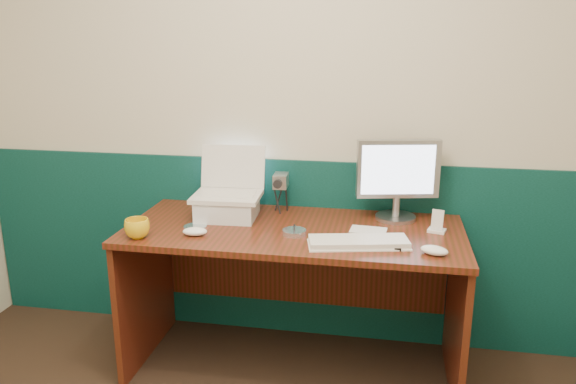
% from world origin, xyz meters
% --- Properties ---
extents(back_wall, '(3.50, 0.04, 2.50)m').
position_xyz_m(back_wall, '(0.00, 1.75, 1.25)').
color(back_wall, beige).
rests_on(back_wall, ground).
extents(wainscot, '(3.48, 0.02, 1.00)m').
position_xyz_m(wainscot, '(0.00, 1.74, 0.50)').
color(wainscot, '#062D29').
rests_on(wainscot, ground).
extents(desk, '(1.60, 0.70, 0.75)m').
position_xyz_m(desk, '(0.11, 1.38, 0.38)').
color(desk, '#3C1E0A').
rests_on(desk, ground).
extents(laptop_riser, '(0.30, 0.26, 0.10)m').
position_xyz_m(laptop_riser, '(-0.25, 1.48, 0.80)').
color(laptop_riser, silver).
rests_on(laptop_riser, desk).
extents(laptop, '(0.35, 0.27, 0.28)m').
position_xyz_m(laptop, '(-0.25, 1.48, 0.99)').
color(laptop, silver).
rests_on(laptop, laptop_riser).
extents(monitor, '(0.42, 0.20, 0.40)m').
position_xyz_m(monitor, '(0.59, 1.61, 0.95)').
color(monitor, '#A2A3A7').
rests_on(monitor, desk).
extents(keyboard, '(0.45, 0.23, 0.02)m').
position_xyz_m(keyboard, '(0.43, 1.21, 0.76)').
color(keyboard, white).
rests_on(keyboard, desk).
extents(mouse_right, '(0.13, 0.10, 0.04)m').
position_xyz_m(mouse_right, '(0.74, 1.15, 0.77)').
color(mouse_right, white).
rests_on(mouse_right, desk).
extents(mouse_left, '(0.12, 0.08, 0.04)m').
position_xyz_m(mouse_left, '(-0.32, 1.20, 0.77)').
color(mouse_left, white).
rests_on(mouse_left, desk).
extents(mug, '(0.13, 0.13, 0.09)m').
position_xyz_m(mug, '(-0.56, 1.12, 0.79)').
color(mug, yellow).
rests_on(mug, desk).
extents(camcorder, '(0.09, 0.13, 0.19)m').
position_xyz_m(camcorder, '(0.00, 1.62, 0.84)').
color(camcorder, '#AEAEB3').
rests_on(camcorder, desk).
extents(cd_spindle, '(0.11, 0.11, 0.02)m').
position_xyz_m(cd_spindle, '(0.13, 1.29, 0.76)').
color(cd_spindle, silver).
rests_on(cd_spindle, desk).
extents(cd_loose_a, '(0.11, 0.11, 0.00)m').
position_xyz_m(cd_loose_a, '(-0.36, 1.32, 0.75)').
color(cd_loose_a, silver).
rests_on(cd_loose_a, desk).
extents(pen, '(0.14, 0.05, 0.01)m').
position_xyz_m(pen, '(0.52, 1.35, 0.75)').
color(pen, black).
rests_on(pen, desk).
extents(papers, '(0.18, 0.13, 0.00)m').
position_xyz_m(papers, '(0.46, 1.41, 0.75)').
color(papers, silver).
rests_on(papers, desk).
extents(dock, '(0.09, 0.08, 0.01)m').
position_xyz_m(dock, '(0.78, 1.44, 0.76)').
color(dock, white).
rests_on(dock, desk).
extents(music_player, '(0.06, 0.04, 0.09)m').
position_xyz_m(music_player, '(0.78, 1.44, 0.81)').
color(music_player, silver).
rests_on(music_player, dock).
extents(pda, '(0.07, 0.11, 0.01)m').
position_xyz_m(pda, '(0.58, 1.22, 0.76)').
color(pda, black).
rests_on(pda, desk).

